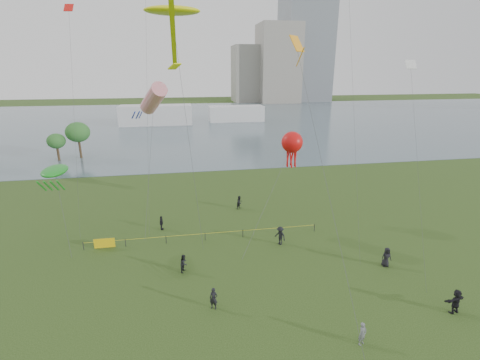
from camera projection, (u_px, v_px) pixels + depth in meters
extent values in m
plane|color=#213811|center=(266.00, 342.00, 22.84)|extent=(400.00, 400.00, 0.00)
cube|color=#4F636D|center=(194.00, 121.00, 116.55)|extent=(400.00, 120.00, 0.08)
cube|color=gray|center=(278.00, 64.00, 176.28)|extent=(20.00, 20.00, 38.00)
cube|color=gray|center=(249.00, 74.00, 181.17)|extent=(16.00, 18.00, 28.00)
cube|color=silver|center=(156.00, 115.00, 108.99)|extent=(22.00, 8.00, 6.00)
cube|color=silver|center=(236.00, 114.00, 116.19)|extent=(18.00, 7.00, 5.00)
cylinder|color=#382919|center=(80.00, 150.00, 68.64)|extent=(0.44, 0.44, 3.21)
ellipsoid|color=#316C2A|center=(78.00, 132.00, 67.53)|extent=(4.57, 4.57, 3.85)
cylinder|color=#382919|center=(58.00, 155.00, 66.92)|extent=(0.44, 0.44, 2.37)
ellipsoid|color=#316C2A|center=(56.00, 141.00, 66.10)|extent=(3.37, 3.37, 2.84)
cylinder|color=black|center=(83.00, 246.00, 34.22)|extent=(0.07, 0.07, 0.85)
cylinder|color=black|center=(125.00, 243.00, 34.87)|extent=(0.07, 0.07, 0.85)
cylinder|color=black|center=(166.00, 239.00, 35.52)|extent=(0.07, 0.07, 0.85)
cylinder|color=black|center=(205.00, 236.00, 36.17)|extent=(0.07, 0.07, 0.85)
cylinder|color=black|center=(243.00, 233.00, 36.83)|extent=(0.07, 0.07, 0.85)
cylinder|color=black|center=(279.00, 230.00, 37.48)|extent=(0.07, 0.07, 0.85)
cylinder|color=black|center=(314.00, 228.00, 38.13)|extent=(0.07, 0.07, 0.85)
cylinder|color=yellow|center=(205.00, 234.00, 36.07)|extent=(24.00, 0.03, 0.03)
cube|color=yellow|center=(104.00, 243.00, 34.51)|extent=(2.00, 0.04, 1.00)
imported|color=slate|center=(362.00, 334.00, 22.41)|extent=(0.70, 0.59, 1.62)
imported|color=black|center=(184.00, 263.00, 30.48)|extent=(0.90, 0.98, 1.64)
imported|color=black|center=(280.00, 236.00, 35.14)|extent=(1.32, 1.45, 1.95)
imported|color=black|center=(161.00, 223.00, 38.39)|extent=(0.61, 1.01, 1.60)
imported|color=black|center=(386.00, 257.00, 31.28)|extent=(0.93, 0.64, 1.83)
imported|color=black|center=(456.00, 301.00, 25.28)|extent=(1.84, 0.85, 1.91)
imported|color=black|center=(214.00, 299.00, 25.75)|extent=(0.74, 0.63, 1.71)
imported|color=black|center=(240.00, 202.00, 44.12)|extent=(1.06, 1.04, 1.72)
cylinder|color=#3F3F42|center=(189.00, 140.00, 31.88)|extent=(1.83, 1.99, 21.76)
ellipsoid|color=#DDE20B|center=(172.00, 11.00, 29.29)|extent=(4.77, 2.98, 0.75)
cube|color=#DDE20B|center=(173.00, 37.00, 26.10)|extent=(0.36, 6.98, 4.09)
cube|color=#DDE20B|center=(175.00, 66.00, 23.19)|extent=(0.95, 0.95, 0.42)
cylinder|color=#3F3F42|center=(149.00, 168.00, 37.04)|extent=(1.57, 6.32, 13.96)
cylinder|color=red|center=(153.00, 98.00, 37.96)|extent=(3.61, 5.07, 3.77)
cylinder|color=#192EB4|center=(141.00, 115.00, 37.10)|extent=(0.60, 1.13, 0.88)
cylinder|color=#192EB4|center=(138.00, 115.00, 37.41)|extent=(0.60, 1.13, 0.88)
cylinder|color=#192EB4|center=(134.00, 115.00, 37.21)|extent=(0.60, 1.13, 0.88)
cylinder|color=#192EB4|center=(133.00, 115.00, 36.76)|extent=(0.60, 1.13, 0.88)
cylinder|color=#192EB4|center=(137.00, 115.00, 36.70)|extent=(0.60, 1.13, 0.88)
cylinder|color=#3F3F42|center=(63.00, 214.00, 33.23)|extent=(1.39, 3.45, 7.70)
ellipsoid|color=#18851D|center=(55.00, 171.00, 33.54)|extent=(2.24, 4.04, 0.78)
cylinder|color=#18851D|center=(42.00, 186.00, 32.21)|extent=(0.16, 1.79, 1.54)
cylinder|color=#18851D|center=(48.00, 186.00, 32.30)|extent=(0.16, 1.79, 1.54)
cylinder|color=#18851D|center=(54.00, 186.00, 32.39)|extent=(0.16, 1.79, 1.54)
cylinder|color=#18851D|center=(61.00, 185.00, 32.48)|extent=(0.16, 1.79, 1.54)
cylinder|color=#3F3F42|center=(270.00, 195.00, 36.25)|extent=(7.52, 9.36, 9.03)
sphere|color=red|center=(292.00, 142.00, 39.84)|extent=(2.45, 2.45, 2.45)
cylinder|color=red|center=(296.00, 156.00, 40.42)|extent=(0.18, 0.54, 2.60)
cylinder|color=red|center=(292.00, 155.00, 40.78)|extent=(0.49, 0.36, 2.61)
cylinder|color=red|center=(288.00, 155.00, 40.70)|extent=(0.49, 0.36, 2.61)
cylinder|color=red|center=(287.00, 156.00, 40.25)|extent=(0.18, 0.54, 2.60)
cylinder|color=red|center=(291.00, 157.00, 39.89)|extent=(0.49, 0.36, 2.61)
cylinder|color=red|center=(295.00, 157.00, 39.97)|extent=(0.49, 0.36, 2.61)
cylinder|color=#3F3F42|center=(328.00, 186.00, 23.70)|extent=(1.09, 12.68, 18.94)
cube|color=#FF9D16|center=(297.00, 44.00, 26.62)|extent=(1.49, 1.49, 1.22)
cylinder|color=#FF9D16|center=(300.00, 57.00, 26.09)|extent=(0.08, 1.58, 1.35)
cube|color=red|center=(69.00, 8.00, 34.43)|extent=(1.04, 1.00, 0.76)
cube|color=white|center=(411.00, 64.00, 29.77)|extent=(0.97, 0.68, 0.76)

